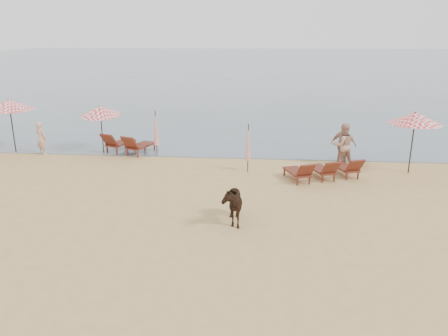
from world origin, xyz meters
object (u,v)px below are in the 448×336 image
Objects in this scene: umbrella_open_left_b at (100,111)px; beachgoer_right_b at (343,144)px; lounger_cluster_right at (324,169)px; lounger_cluster_left at (127,143)px; cow at (231,203)px; beachgoer_left at (41,138)px; umbrella_closed_left at (156,128)px; umbrella_closed_right at (248,143)px; umbrella_open_left_a at (9,105)px; beachgoer_right_a at (343,145)px; umbrella_open_right at (415,118)px.

umbrella_open_left_b is 11.33m from beachgoer_right_b.
lounger_cluster_right is 2.39m from beachgoer_right_b.
lounger_cluster_right is at bearing 1.22° from lounger_cluster_left.
beachgoer_left reaches higher than cow.
umbrella_open_left_b is 1.28× the size of beachgoer_right_b.
lounger_cluster_left is 1.76m from umbrella_closed_left.
umbrella_open_left_b reaches higher than umbrella_closed_right.
umbrella_closed_right is 1.32× the size of cow.
umbrella_open_left_a is at bearing 136.57° from cow.
beachgoer_left is 14.04m from beachgoer_right_b.
umbrella_open_left_b is 3.13m from beachgoer_left.
lounger_cluster_right is 1.70× the size of beachgoer_right_b.
umbrella_open_left_a is 1.37× the size of beachgoer_right_a.
umbrella_open_left_a reaches higher than umbrella_closed_left.
umbrella_open_left_b is at bearing -141.63° from beachgoer_left.
lounger_cluster_left is 1.56× the size of beachgoer_left.
umbrella_open_right is at bearing 28.16° from cow.
umbrella_open_right is 6.79m from umbrella_closed_right.
umbrella_closed_right reaches higher than beachgoer_right_b.
cow is (6.76, -7.60, -1.41)m from umbrella_open_left_b.
umbrella_open_right is at bearing -3.69° from lounger_cluster_right.
lounger_cluster_left is 12.88m from umbrella_open_right.
beachgoer_right_b is (-2.58, 0.91, -1.38)m from umbrella_open_right.
umbrella_open_left_b is 0.92× the size of umbrella_open_right.
lounger_cluster_left is 1.33× the size of beachgoer_right_b.
cow reaches higher than lounger_cluster_right.
umbrella_open_left_b is 1.25× the size of beachgoer_right_a.
umbrella_closed_left reaches higher than beachgoer_right_b.
lounger_cluster_right is 2.22m from beachgoer_right_a.
beachgoer_right_a is (9.97, -1.28, 0.47)m from lounger_cluster_left.
umbrella_open_left_a reaches higher than beachgoer_right_b.
umbrella_closed_left is at bearing -164.04° from umbrella_open_right.
lounger_cluster_left is 1.04× the size of umbrella_open_left_b.
umbrella_closed_left reaches higher than umbrella_closed_right.
umbrella_open_left_b is at bearing 161.18° from umbrella_closed_right.
cow is at bearing -33.02° from lounger_cluster_left.
umbrella_closed_right reaches higher than beachgoer_right_a.
beachgoer_right_b reaches higher than cow.
beachgoer_right_a is (11.18, -1.29, -1.11)m from umbrella_open_left_b.
umbrella_closed_right is 10.10m from beachgoer_left.
beachgoer_left is at bearing -160.36° from umbrella_open_right.
umbrella_open_right is at bearing 3.40° from umbrella_closed_right.
umbrella_open_left_b is at bearing 121.49° from cow.
umbrella_closed_left is 5.57m from beachgoer_left.
cow is at bearing -61.02° from umbrella_closed_left.
umbrella_closed_left reaches higher than beachgoer_right_a.
umbrella_open_left_b is 1.50× the size of beachgoer_left.
umbrella_open_left_b is 7.56m from umbrella_closed_right.
beachgoer_right_b is (0.04, 0.17, -0.02)m from beachgoer_right_a.
umbrella_open_left_a is 13.30m from cow.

